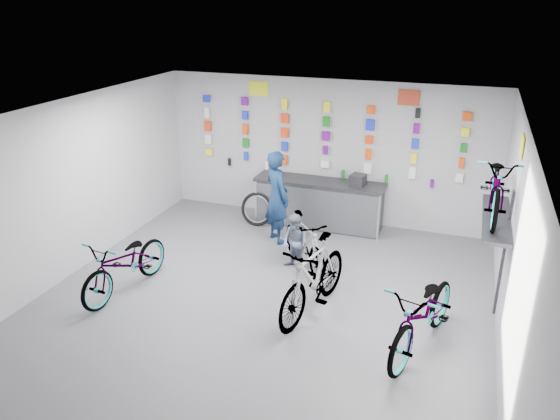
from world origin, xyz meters
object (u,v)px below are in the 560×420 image
at_px(customer, 295,243).
at_px(bike_center, 313,278).
at_px(clerk, 277,197).
at_px(counter, 319,204).
at_px(bike_service, 305,243).
at_px(bike_left, 126,264).
at_px(bike_right, 424,314).

bearing_deg(customer, bike_center, -33.08).
relative_size(clerk, customer, 1.76).
bearing_deg(bike_center, counter, 116.57).
distance_m(clerk, customer, 1.34).
relative_size(bike_center, bike_service, 1.19).
relative_size(counter, bike_center, 1.35).
relative_size(bike_service, customer, 1.61).
xyz_separation_m(bike_center, bike_service, (-0.54, 1.30, -0.09)).
distance_m(counter, clerk, 1.21).
bearing_deg(bike_left, bike_right, 7.81).
distance_m(bike_center, customer, 1.41).
bearing_deg(bike_service, counter, 56.96).
height_order(counter, clerk, clerk).
xyz_separation_m(counter, bike_left, (-2.22, -3.67, 0.02)).
bearing_deg(bike_service, customer, 163.79).
bearing_deg(bike_service, bike_left, 172.57).
bearing_deg(bike_left, clerk, 66.26).
distance_m(bike_center, bike_service, 1.41).
bearing_deg(counter, bike_right, -55.53).
bearing_deg(customer, bike_left, -117.79).
height_order(bike_center, bike_service, bike_center).
bearing_deg(clerk, counter, -78.65).
distance_m(bike_right, customer, 2.87).
height_order(bike_center, bike_right, bike_center).
bearing_deg(bike_right, bike_left, -164.01).
xyz_separation_m(bike_left, bike_right, (4.73, 0.02, 0.04)).
bearing_deg(clerk, bike_service, 173.50).
bearing_deg(counter, bike_center, -75.65).
bearing_deg(bike_service, bike_center, -109.31).
xyz_separation_m(bike_center, customer, (-0.69, 1.23, -0.08)).
xyz_separation_m(bike_service, clerk, (-0.87, 0.98, 0.41)).
height_order(counter, customer, customer).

